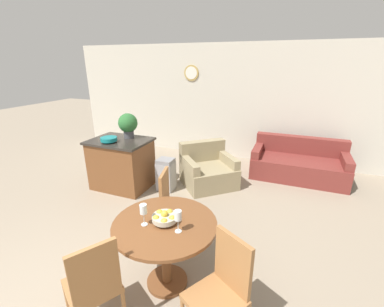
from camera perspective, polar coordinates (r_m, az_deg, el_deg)
wall_back at (r=6.42m, az=6.08°, el=11.31°), size 8.00×0.09×2.70m
dining_table at (r=2.77m, az=-5.91°, el=-17.99°), size 1.05×1.05×0.77m
dining_chair_near_left at (r=2.55m, az=-20.99°, el=-25.38°), size 0.58×0.58×0.98m
dining_chair_near_right at (r=2.40m, az=6.74°, el=-27.34°), size 0.58×0.58×0.98m
dining_chair_far_side at (r=3.43m, az=-4.23°, el=-11.06°), size 0.51×0.51×0.98m
fruit_bowl at (r=2.63m, az=-6.11°, el=-13.93°), size 0.25×0.25×0.14m
wine_glass_left at (r=2.57m, az=-10.76°, el=-12.21°), size 0.07×0.07×0.23m
wine_glass_right at (r=2.44m, az=-3.15°, el=-13.75°), size 0.07×0.07×0.23m
kitchen_island at (r=5.02m, az=-15.34°, el=-2.16°), size 1.08×0.81×0.94m
teal_bowl at (r=4.77m, az=-18.00°, el=3.03°), size 0.29×0.29×0.09m
potted_plant at (r=4.92m, az=-14.04°, el=6.37°), size 0.35×0.35×0.46m
trash_bin at (r=4.82m, az=-5.82°, el=-4.67°), size 0.30×0.28×0.61m
couch at (r=5.76m, az=22.52°, el=-2.21°), size 1.83×0.93×0.79m
armchair at (r=5.01m, az=3.50°, el=-3.88°), size 1.27×1.26×0.80m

